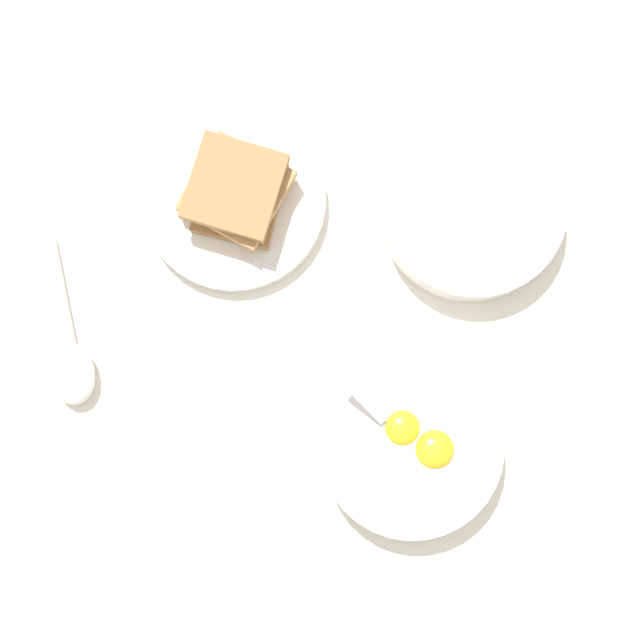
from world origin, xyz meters
TOP-DOWN VIEW (x-y plane):
  - ground_plane at (0.00, 0.00)m, footprint 3.00×3.00m
  - egg_bowl at (0.02, -0.20)m, footprint 0.17×0.17m
  - toast_plate at (-0.01, 0.09)m, footprint 0.18×0.18m
  - toast_sandwich at (-0.00, 0.08)m, footprint 0.12×0.12m
  - soup_spoon at (-0.22, 0.04)m, footprint 0.08×0.16m
  - congee_bowl at (0.18, -0.04)m, footprint 0.17×0.17m

SIDE VIEW (x-z plane):
  - ground_plane at x=0.00m, z-range 0.00..0.00m
  - toast_plate at x=-0.01m, z-range 0.00..0.02m
  - soup_spoon at x=-0.22m, z-range 0.00..0.03m
  - congee_bowl at x=0.18m, z-range 0.00..0.04m
  - egg_bowl at x=0.02m, z-range -0.01..0.06m
  - toast_sandwich at x=0.00m, z-range 0.02..0.06m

